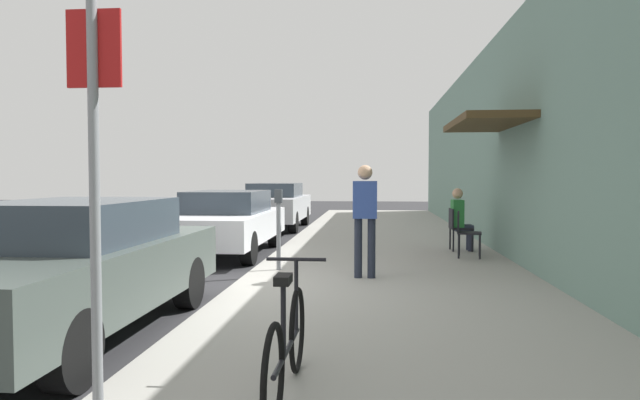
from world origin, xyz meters
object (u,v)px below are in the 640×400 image
parked_car_1 (226,221)px  parking_meter (279,223)px  cafe_chair_0 (465,231)px  parked_car_0 (70,266)px  parked_car_2 (275,205)px  pedestrian_standing (365,212)px  seated_patron_1 (460,217)px  street_sign (95,177)px  cafe_chair_1 (457,226)px  bicycle_0 (287,346)px

parked_car_1 → parking_meter: (1.55, -2.55, 0.18)m
cafe_chair_0 → parked_car_0: bearing=-132.3°
parked_car_2 → parked_car_1: bearing=-90.0°
parking_meter → pedestrian_standing: bearing=-22.9°
parked_car_0 → parking_meter: 3.90m
parking_meter → seated_patron_1: parking_meter is taller
parked_car_0 → parked_car_1: size_ratio=1.00×
street_sign → cafe_chair_1: (3.32, 8.63, -1.02)m
parked_car_1 → cafe_chair_0: parked_car_1 is taller
parked_car_2 → seated_patron_1: size_ratio=3.41×
parked_car_2 → seated_patron_1: (4.88, -5.74, 0.06)m
street_sign → seated_patron_1: street_sign is taller
bicycle_0 → pedestrian_standing: 4.70m
parked_car_1 → pedestrian_standing: bearing=-46.7°
pedestrian_standing → parking_meter: bearing=157.1°
parking_meter → cafe_chair_0: 3.71m
parked_car_0 → pedestrian_standing: (2.97, 2.98, 0.39)m
street_sign → bicycle_0: (0.99, 0.70, -1.16)m
parked_car_2 → parking_meter: bearing=-79.6°
parking_meter → cafe_chair_1: size_ratio=1.52×
parking_meter → bicycle_0: parking_meter is taller
parked_car_1 → bicycle_0: bearing=-72.2°
street_sign → bicycle_0: bearing=35.3°
parked_car_0 → parked_car_1: 6.13m
cafe_chair_0 → pedestrian_standing: pedestrian_standing is taller
cafe_chair_0 → seated_patron_1: (0.06, 0.97, 0.19)m
parked_car_1 → cafe_chair_1: (4.82, 0.14, -0.08)m
street_sign → pedestrian_standing: street_sign is taller
parking_meter → street_sign: 5.98m
parked_car_1 → bicycle_0: (2.49, -7.78, -0.22)m
parked_car_1 → street_sign: size_ratio=1.69×
bicycle_0 → cafe_chair_0: bearing=71.5°
cafe_chair_1 → pedestrian_standing: size_ratio=0.51×
parked_car_2 → bicycle_0: parked_car_2 is taller
cafe_chair_0 → seated_patron_1: seated_patron_1 is taller
parked_car_1 → street_sign: (1.50, -8.49, 0.94)m
bicycle_0 → seated_patron_1: bearing=73.2°
street_sign → pedestrian_standing: (1.47, 5.33, -0.52)m
parking_meter → pedestrian_standing: size_ratio=0.78×
parked_car_2 → street_sign: size_ratio=1.69×
parked_car_0 → pedestrian_standing: pedestrian_standing is taller
parking_meter → seated_patron_1: bearing=39.0°
parked_car_0 → seated_patron_1: 7.95m
parked_car_2 → parking_meter: (1.55, -8.44, 0.13)m
parked_car_1 → bicycle_0: size_ratio=2.57×
parked_car_2 → street_sign: 14.48m
parking_meter → street_sign: street_sign is taller
cafe_chair_1 → pedestrian_standing: 3.82m
cafe_chair_1 → pedestrian_standing: (-1.86, -3.30, 0.50)m
bicycle_0 → seated_patron_1: seated_patron_1 is taller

